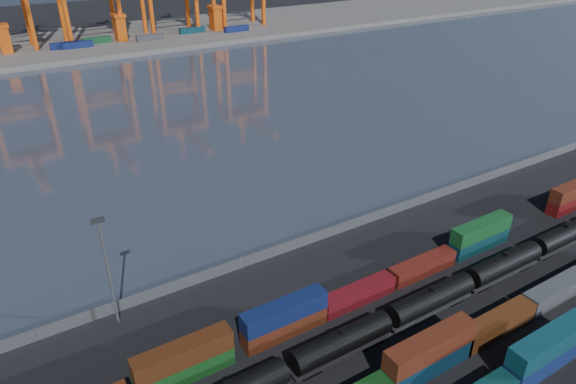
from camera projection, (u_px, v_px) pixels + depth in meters
ground at (412, 356)px, 65.10m from camera, size 700.00×700.00×0.00m
harbor_water at (147, 116)px, 143.78m from camera, size 700.00×700.00×0.00m
far_quay at (69, 44)px, 222.00m from camera, size 700.00×70.00×2.00m
container_row_north at (357, 291)px, 73.31m from camera, size 141.42×2.47×5.25m
tanker_string at (388, 320)px, 67.61m from camera, size 123.13×3.14×4.50m
waterfront_fence at (294, 244)px, 85.61m from camera, size 160.12×0.12×2.20m
yard_light_mast at (107, 267)px, 66.27m from camera, size 1.60×0.40×16.60m
quay_containers at (47, 48)px, 204.92m from camera, size 172.58×10.99×2.60m
straddle_carriers at (65, 32)px, 210.13m from camera, size 140.00×7.00×11.10m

